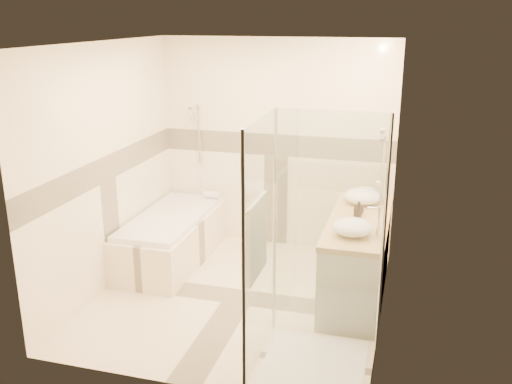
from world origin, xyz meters
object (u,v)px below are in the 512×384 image
(shower_enclosure, at_px, (303,309))
(bathtub, at_px, (171,236))
(amenity_bottle_b, at_px, (359,208))
(vanity, at_px, (357,259))
(vessel_sink_far, at_px, (352,227))
(amenity_bottle_a, at_px, (358,210))
(vessel_sink_near, at_px, (362,196))

(shower_enclosure, bearing_deg, bathtub, 138.90)
(bathtub, distance_m, amenity_bottle_b, 2.23)
(vanity, relative_size, shower_enclosure, 0.79)
(vessel_sink_far, xyz_separation_m, amenity_bottle_a, (0.00, 0.45, 0.01))
(vessel_sink_near, bearing_deg, amenity_bottle_a, -90.00)
(shower_enclosure, height_order, vessel_sink_far, shower_enclosure)
(shower_enclosure, distance_m, amenity_bottle_b, 1.48)
(vessel_sink_near, distance_m, amenity_bottle_a, 0.47)
(amenity_bottle_a, bearing_deg, bathtub, 170.98)
(vanity, distance_m, amenity_bottle_a, 0.50)
(amenity_bottle_a, bearing_deg, vessel_sink_near, 90.00)
(vanity, bearing_deg, amenity_bottle_a, 149.43)
(amenity_bottle_a, distance_m, amenity_bottle_b, 0.11)
(vessel_sink_near, xyz_separation_m, amenity_bottle_b, (0.00, -0.36, -0.01))
(shower_enclosure, xyz_separation_m, amenity_bottle_b, (0.27, 1.39, 0.41))
(shower_enclosure, bearing_deg, vessel_sink_near, 81.17)
(vessel_sink_far, bearing_deg, vessel_sink_near, 90.00)
(vessel_sink_far, bearing_deg, bathtub, 159.71)
(vanity, relative_size, vessel_sink_far, 4.39)
(vessel_sink_near, bearing_deg, amenity_bottle_b, -90.00)
(shower_enclosure, height_order, amenity_bottle_a, shower_enclosure)
(vanity, height_order, amenity_bottle_a, amenity_bottle_a)
(vanity, xyz_separation_m, amenity_bottle_a, (-0.02, 0.01, 0.50))
(bathtub, xyz_separation_m, shower_enclosure, (1.86, -1.62, 0.20))
(vanity, bearing_deg, shower_enclosure, -102.97)
(vanity, relative_size, amenity_bottle_a, 10.11)
(vessel_sink_near, bearing_deg, shower_enclosure, -98.83)
(bathtub, bearing_deg, vessel_sink_near, 3.63)
(bathtub, distance_m, vessel_sink_near, 2.22)
(shower_enclosure, relative_size, amenity_bottle_b, 15.28)
(shower_enclosure, bearing_deg, amenity_bottle_a, 77.99)
(bathtub, bearing_deg, vessel_sink_far, -20.29)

